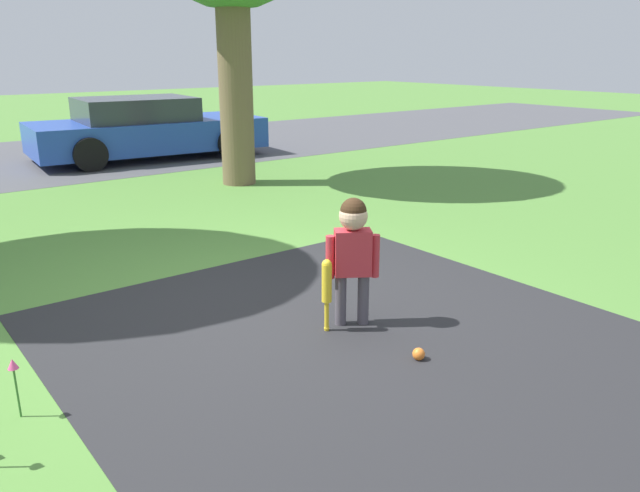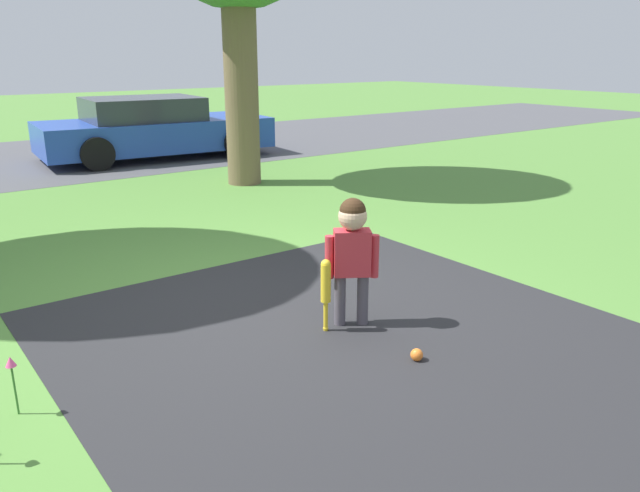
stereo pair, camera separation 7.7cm
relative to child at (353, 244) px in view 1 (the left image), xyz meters
The scene contains 7 objects.
ground_plane 1.14m from the child, 116.15° to the left, with size 60.00×60.00×0.00m, color #518438.
driveway_strip 1.79m from the child, 95.90° to the right, with size 3.95×7.00×0.01m.
street_strip 9.77m from the child, 92.42° to the left, with size 40.00×6.00×0.01m.
child is the anchor object (origin of this frame).
baseball_bat 0.36m from the child, behind, with size 0.08×0.08×0.57m.
sports_ball 0.95m from the child, 91.75° to the right, with size 0.09×0.09×0.09m.
parked_car 8.76m from the child, 77.12° to the left, with size 4.52×2.35×1.18m.
Camera 1 is at (-2.49, -4.19, 2.01)m, focal length 35.00 mm.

